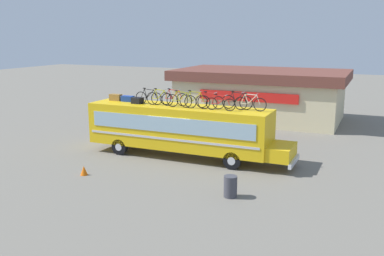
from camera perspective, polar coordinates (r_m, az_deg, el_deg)
ground_plane at (r=24.62m, az=-1.83°, el=-3.79°), size 120.00×120.00×0.00m
bus at (r=24.12m, az=-1.45°, el=0.05°), size 11.94×2.44×2.93m
luggage_bag_1 at (r=26.35m, az=-10.15°, el=4.05°), size 0.72×0.38×0.39m
luggage_bag_2 at (r=25.84m, az=-8.57°, el=3.88°), size 0.75×0.38×0.34m
luggage_bag_3 at (r=25.05m, az=-7.28°, el=3.67°), size 0.57×0.55×0.35m
rooftop_bicycle_1 at (r=24.61m, az=-5.79°, el=4.06°), size 1.73×0.44×0.94m
rooftop_bicycle_2 at (r=24.23m, az=-4.33°, el=3.97°), size 1.69×0.44×0.96m
rooftop_bicycle_3 at (r=24.11m, az=-2.46°, el=3.96°), size 1.78×0.44×0.96m
rooftop_bicycle_4 at (r=23.37m, az=-1.45°, el=3.69°), size 1.81×0.44×0.95m
rooftop_bicycle_5 at (r=23.13m, az=0.35°, el=3.63°), size 1.81×0.44×0.98m
rooftop_bicycle_6 at (r=23.10m, az=2.40°, el=3.56°), size 1.68×0.44×0.93m
rooftop_bicycle_7 at (r=22.54m, az=3.81°, el=3.27°), size 1.66×0.44×0.88m
rooftop_bicycle_8 at (r=22.98m, az=6.04°, el=3.50°), size 1.73×0.44×0.98m
rooftop_bicycle_9 at (r=22.61m, az=7.77°, el=3.28°), size 1.75×0.44×0.94m
roadside_building at (r=35.75m, az=9.14°, el=4.51°), size 13.61×8.05×4.03m
trash_bin at (r=18.56m, az=5.15°, el=-7.77°), size 0.58×0.58×0.94m
traffic_cone at (r=22.00m, az=-14.22°, el=-5.51°), size 0.37×0.37×0.47m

